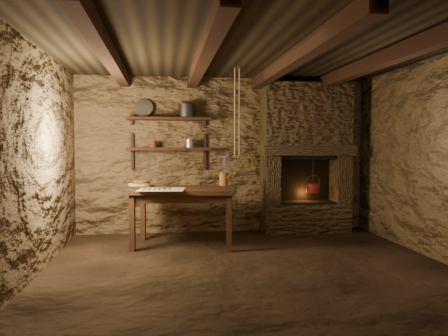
{
  "coord_description": "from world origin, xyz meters",
  "views": [
    {
      "loc": [
        -0.93,
        -4.76,
        1.36
      ],
      "look_at": [
        -0.15,
        0.9,
        1.06
      ],
      "focal_mm": 35.0,
      "sensor_mm": 36.0,
      "label": 1
    }
  ],
  "objects": [
    {
      "name": "back_wall",
      "position": [
        0.0,
        2.0,
        1.2
      ],
      "size": [
        4.5,
        0.04,
        2.4
      ],
      "primitive_type": "cube",
      "color": "brown",
      "rests_on": "floor"
    },
    {
      "name": "hanging_ropes",
      "position": [
        0.05,
        1.05,
        1.8
      ],
      "size": [
        0.08,
        0.08,
        1.2
      ],
      "primitive_type": null,
      "color": "#C4B58A",
      "rests_on": "ceiling"
    },
    {
      "name": "front_wall",
      "position": [
        0.0,
        -2.0,
        1.2
      ],
      "size": [
        4.5,
        0.04,
        2.4
      ],
      "primitive_type": "cube",
      "color": "brown",
      "rests_on": "floor"
    },
    {
      "name": "red_pot",
      "position": [
        1.36,
        1.72,
        0.7
      ],
      "size": [
        0.26,
        0.26,
        0.54
      ],
      "rotation": [
        0.0,
        0.0,
        0.26
      ],
      "color": "maroon",
      "rests_on": "hearth"
    },
    {
      "name": "hearth",
      "position": [
        1.25,
        1.77,
        1.23
      ],
      "size": [
        1.43,
        0.51,
        2.3
      ],
      "color": "#3B2D1D",
      "rests_on": "floor"
    },
    {
      "name": "rusty_tin",
      "position": [
        -1.09,
        1.84,
        1.37
      ],
      "size": [
        0.12,
        0.12,
        0.1
      ],
      "primitive_type": "cylinder",
      "rotation": [
        0.0,
        0.0,
        -0.26
      ],
      "color": "#612213",
      "rests_on": "shelf_lower"
    },
    {
      "name": "floor",
      "position": [
        0.0,
        0.0,
        0.0
      ],
      "size": [
        4.5,
        4.5,
        0.0
      ],
      "primitive_type": "plane",
      "color": "black",
      "rests_on": "ground"
    },
    {
      "name": "work_table",
      "position": [
        -0.67,
        1.08,
        0.42
      ],
      "size": [
        1.48,
        1.0,
        0.78
      ],
      "rotation": [
        0.0,
        0.0,
        -0.17
      ],
      "color": "#361F13",
      "rests_on": "floor"
    },
    {
      "name": "shelf_upper",
      "position": [
        -0.85,
        1.84,
        1.75
      ],
      "size": [
        1.25,
        0.3,
        0.04
      ],
      "primitive_type": "cube",
      "color": "black",
      "rests_on": "back_wall"
    },
    {
      "name": "beam_far_left",
      "position": [
        -1.5,
        0.0,
        2.31
      ],
      "size": [
        0.14,
        3.95,
        0.16
      ],
      "primitive_type": "cube",
      "color": "black",
      "rests_on": "ceiling"
    },
    {
      "name": "stoneware_jug",
      "position": [
        -0.09,
        1.34,
        0.97
      ],
      "size": [
        0.13,
        0.12,
        0.42
      ],
      "rotation": [
        0.0,
        0.0,
        0.04
      ],
      "color": "#AD6621",
      "rests_on": "work_table"
    },
    {
      "name": "wooden_bowl",
      "position": [
        -1.25,
        1.19,
        0.82
      ],
      "size": [
        0.33,
        0.33,
        0.11
      ],
      "primitive_type": "ellipsoid",
      "rotation": [
        0.0,
        0.0,
        0.05
      ],
      "color": "olive",
      "rests_on": "work_table"
    },
    {
      "name": "beam_far_right",
      "position": [
        1.5,
        0.0,
        2.31
      ],
      "size": [
        0.14,
        3.95,
        0.16
      ],
      "primitive_type": "cube",
      "color": "black",
      "rests_on": "ceiling"
    },
    {
      "name": "beam_mid_right",
      "position": [
        0.5,
        0.0,
        2.31
      ],
      "size": [
        0.14,
        3.95,
        0.16
      ],
      "primitive_type": "cube",
      "color": "black",
      "rests_on": "ceiling"
    },
    {
      "name": "drinking_glasses",
      "position": [
        -0.94,
        0.98,
        0.83
      ],
      "size": [
        0.19,
        0.06,
        0.08
      ],
      "primitive_type": null,
      "color": "silver",
      "rests_on": "linen_cloth"
    },
    {
      "name": "pewter_cutlery_row",
      "position": [
        -0.96,
        0.85,
        0.8
      ],
      "size": [
        0.51,
        0.25,
        0.01
      ],
      "primitive_type": null,
      "rotation": [
        0.0,
        0.0,
        -0.13
      ],
      "color": "gray",
      "rests_on": "linen_cloth"
    },
    {
      "name": "ceiling",
      "position": [
        0.0,
        0.0,
        2.4
      ],
      "size": [
        4.5,
        4.0,
        0.04
      ],
      "primitive_type": "cube",
      "color": "black",
      "rests_on": "back_wall"
    },
    {
      "name": "shelf_lower",
      "position": [
        -0.85,
        1.84,
        1.3
      ],
      "size": [
        1.25,
        0.3,
        0.04
      ],
      "primitive_type": "cube",
      "color": "black",
      "rests_on": "back_wall"
    },
    {
      "name": "right_wall",
      "position": [
        2.25,
        0.0,
        1.2
      ],
      "size": [
        0.04,
        4.0,
        2.4
      ],
      "primitive_type": "cube",
      "color": "brown",
      "rests_on": "floor"
    },
    {
      "name": "left_wall",
      "position": [
        -2.25,
        0.0,
        1.2
      ],
      "size": [
        0.04,
        4.0,
        2.4
      ],
      "primitive_type": "cube",
      "color": "brown",
      "rests_on": "floor"
    },
    {
      "name": "beam_mid_left",
      "position": [
        -0.5,
        0.0,
        2.31
      ],
      "size": [
        0.14,
        3.95,
        0.16
      ],
      "primitive_type": "cube",
      "color": "black",
      "rests_on": "ceiling"
    },
    {
      "name": "linen_cloth",
      "position": [
        -0.96,
        0.86,
        0.79
      ],
      "size": [
        0.64,
        0.54,
        0.01
      ],
      "primitive_type": "cube",
      "rotation": [
        0.0,
        0.0,
        -0.13
      ],
      "color": "white",
      "rests_on": "work_table"
    },
    {
      "name": "small_kettle",
      "position": [
        -0.54,
        1.84,
        1.38
      ],
      "size": [
        0.21,
        0.19,
        0.19
      ],
      "primitive_type": null,
      "rotation": [
        0.0,
        0.0,
        0.38
      ],
      "color": "#A9A9A4",
      "rests_on": "shelf_lower"
    },
    {
      "name": "iron_stockpot",
      "position": [
        -0.58,
        1.84,
        1.86
      ],
      "size": [
        0.3,
        0.3,
        0.18
      ],
      "primitive_type": "cylinder",
      "rotation": [
        0.0,
        0.0,
        -0.34
      ],
      "color": "#282624",
      "rests_on": "shelf_upper"
    },
    {
      "name": "tin_pan",
      "position": [
        -1.22,
        1.94,
        1.91
      ],
      "size": [
        0.3,
        0.17,
        0.28
      ],
      "primitive_type": "cylinder",
      "rotation": [
        1.26,
        0.0,
        -0.18
      ],
      "color": "#A9A9A4",
      "rests_on": "shelf_upper"
    }
  ]
}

